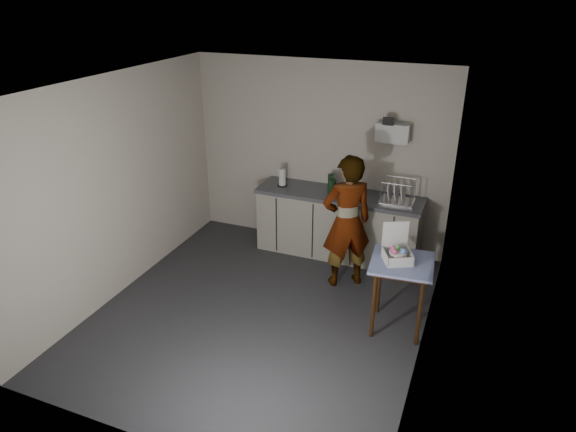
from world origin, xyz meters
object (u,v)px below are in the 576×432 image
at_px(kitchen_counter, 338,226).
at_px(dish_rack, 397,197).
at_px(side_table, 401,271).
at_px(bakery_box, 397,253).
at_px(soda_can, 343,189).
at_px(dark_bottle, 330,182).
at_px(standing_man, 347,222).
at_px(soap_bottle, 332,184).
at_px(paper_towel, 282,178).

height_order(kitchen_counter, dish_rack, dish_rack).
bearing_deg(side_table, bakery_box, 166.54).
bearing_deg(side_table, soda_can, 121.59).
distance_m(side_table, dark_bottle, 1.94).
bearing_deg(soda_can, standing_man, -70.26).
xyz_separation_m(side_table, dark_bottle, (-1.25, 1.45, 0.30)).
distance_m(kitchen_counter, soap_bottle, 0.65).
distance_m(standing_man, soap_bottle, 0.74).
bearing_deg(standing_man, soda_can, -105.36).
xyz_separation_m(soap_bottle, soda_can, (0.12, 0.13, -0.09)).
distance_m(kitchen_counter, paper_towel, 1.02).
relative_size(side_table, soda_can, 6.37).
xyz_separation_m(kitchen_counter, standing_man, (0.30, -0.70, 0.42)).
relative_size(soda_can, dark_bottle, 0.56).
height_order(kitchen_counter, side_table, kitchen_counter).
xyz_separation_m(side_table, standing_man, (-0.80, 0.69, 0.12)).
height_order(side_table, soda_can, soda_can).
bearing_deg(bakery_box, dark_bottle, 103.14).
xyz_separation_m(soda_can, paper_towel, (-0.86, -0.04, 0.05)).
bearing_deg(soda_can, dark_bottle, 169.84).
xyz_separation_m(kitchen_counter, dish_rack, (0.76, -0.00, 0.55)).
height_order(kitchen_counter, soda_can, soda_can).
bearing_deg(soap_bottle, kitchen_counter, 55.08).
distance_m(paper_towel, dish_rack, 1.58).
bearing_deg(kitchen_counter, soda_can, 29.97).
height_order(soda_can, dark_bottle, dark_bottle).
bearing_deg(standing_man, dark_bottle, -94.24).
bearing_deg(kitchen_counter, standing_man, -66.66).
xyz_separation_m(side_table, dish_rack, (-0.34, 1.39, 0.25)).
height_order(kitchen_counter, paper_towel, paper_towel).
height_order(paper_towel, dish_rack, dish_rack).
bearing_deg(paper_towel, kitchen_counter, 1.27).
distance_m(soda_can, paper_towel, 0.87).
relative_size(kitchen_counter, standing_man, 1.32).
bearing_deg(standing_man, side_table, 103.92).
xyz_separation_m(side_table, bakery_box, (-0.06, 0.01, 0.19)).
xyz_separation_m(side_table, soda_can, (-1.06, 1.42, 0.25)).
relative_size(dark_bottle, dish_rack, 0.54).
relative_size(kitchen_counter, soap_bottle, 7.14).
bearing_deg(dish_rack, standing_man, -123.24).
height_order(paper_towel, bakery_box, bakery_box).
relative_size(soap_bottle, dish_rack, 0.73).
bearing_deg(dark_bottle, side_table, -49.26).
bearing_deg(soda_can, paper_towel, -177.17).
height_order(soap_bottle, dish_rack, soap_bottle).
distance_m(side_table, soap_bottle, 1.78).
distance_m(dark_bottle, bakery_box, 1.87).
bearing_deg(soda_can, side_table, -53.30).
xyz_separation_m(standing_man, soap_bottle, (-0.38, 0.60, 0.22)).
height_order(standing_man, dark_bottle, standing_man).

